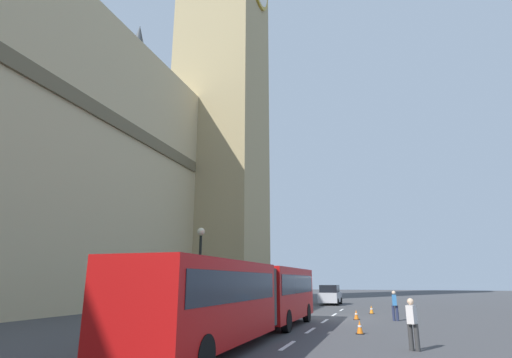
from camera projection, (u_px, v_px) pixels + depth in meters
The scene contains 11 objects.
ground_plane at pixel (328, 319), 23.96m from camera, with size 160.00×160.00×0.00m, color #424244.
lane_centre_marking at pixel (318, 325), 20.38m from camera, with size 25.20×0.16×0.01m.
clock_tower at pixel (224, 31), 56.31m from camera, with size 11.96×11.96×70.65m.
articulated_bus at pixel (249, 294), 16.42m from camera, with size 16.64×2.54×2.90m.
sedan_lead at pixel (330, 295), 38.14m from camera, with size 4.40×1.86×1.85m.
traffic_cone_west at pixel (360, 327), 17.13m from camera, with size 0.36×0.36×0.58m.
traffic_cone_middle at pixel (356, 315), 23.38m from camera, with size 0.36×0.36×0.58m.
traffic_cone_east at pixel (371, 310), 27.54m from camera, with size 0.36×0.36×0.58m.
street_lamp at pixel (200, 266), 22.18m from camera, with size 0.44×0.44×5.27m.
pedestrian_near_cones at pixel (412, 322), 13.19m from camera, with size 0.46×0.37×1.69m.
pedestrian_by_kerb at pixel (395, 304), 22.83m from camera, with size 0.41×0.36×1.69m.
Camera 1 is at (-25.51, -3.59, 2.28)m, focal length 27.27 mm.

